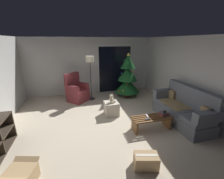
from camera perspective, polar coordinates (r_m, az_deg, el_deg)
ground_plane at (r=4.42m, az=-2.83°, el=-13.78°), size 7.00×7.00×0.00m
wall_back at (r=6.86m, az=-8.31°, el=8.97°), size 5.72×0.12×2.50m
wall_right at (r=5.25m, az=29.23°, el=3.94°), size 0.12×6.00×2.50m
patio_door_frame at (r=7.02m, az=1.06°, el=8.13°), size 1.60×0.02×2.20m
patio_door_glass at (r=7.01m, az=1.09°, el=7.71°), size 1.50×0.02×2.10m
couch at (r=4.91m, az=25.75°, el=-6.95°), size 0.81×1.95×1.08m
coffee_table at (r=4.28m, az=15.02°, el=-11.71°), size 1.10×0.40×0.37m
remote_graphite at (r=4.07m, az=13.53°, el=-11.10°), size 0.16×0.08×0.02m
remote_white at (r=4.23m, az=13.43°, el=-9.85°), size 0.07×0.16×0.02m
book_stack at (r=4.38m, az=19.36°, el=-8.85°), size 0.29×0.23×0.11m
cell_phone at (r=4.36m, az=19.73°, el=-8.18°), size 0.13×0.16×0.01m
christmas_tree at (r=6.37m, az=6.03°, el=4.59°), size 1.06×1.06×1.89m
armchair at (r=6.13m, az=-13.48°, el=-0.68°), size 0.97×0.97×1.13m
floor_lamp at (r=5.91m, az=-8.51°, el=9.98°), size 0.32×0.32×1.78m
ottoman at (r=4.90m, az=-0.22°, el=-7.36°), size 0.44×0.44×0.44m
teddy_bear_cream at (r=4.76m, az=-0.13°, el=-3.70°), size 0.21×0.22×0.29m
cardboard_box_taped_mid_floor at (r=3.23m, az=13.03°, el=-25.36°), size 0.51×0.39×0.29m
cardboard_box_open_near_shelf at (r=3.32m, az=-31.60°, el=-26.50°), size 0.57×0.60×0.34m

